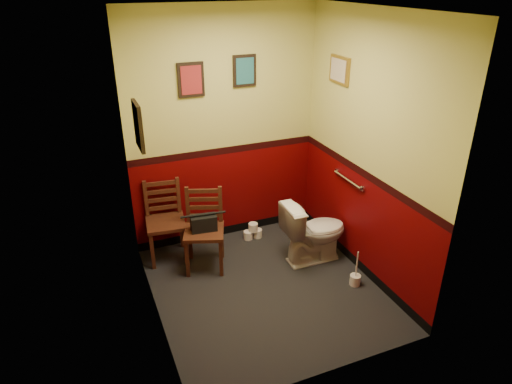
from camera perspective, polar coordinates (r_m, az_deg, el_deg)
floor at (r=4.84m, az=1.16°, el=-11.95°), size 2.20×2.40×0.00m
ceiling at (r=3.84m, az=1.54°, el=21.91°), size 2.20×2.40×0.00m
wall_back at (r=5.21m, az=-4.03°, el=7.68°), size 2.20×0.00×2.70m
wall_front at (r=3.21m, az=9.99°, el=-4.72°), size 2.20×0.00×2.70m
wall_left at (r=3.88m, az=-13.74°, el=0.50°), size 0.00×2.40×2.70m
wall_right at (r=4.68m, az=13.81°, el=4.88°), size 0.00×2.40×2.70m
grab_bar at (r=5.00m, az=11.41°, el=1.51°), size 0.05×0.56×0.06m
framed_print_back_a at (r=4.94m, az=-8.13°, el=13.71°), size 0.28×0.04×0.36m
framed_print_back_b at (r=5.11m, az=-1.44°, el=14.91°), size 0.26×0.04×0.34m
framed_print_left at (r=3.80m, az=-14.48°, el=8.00°), size 0.04×0.30×0.38m
framed_print_right at (r=4.96m, az=10.38°, el=14.78°), size 0.04×0.34×0.28m
toilet at (r=5.13m, az=7.28°, el=-4.94°), size 0.74×0.42×0.72m
toilet_brush at (r=4.96m, az=12.29°, el=-10.60°), size 0.11×0.11×0.40m
chair_left at (r=5.20m, az=-11.27°, el=-3.58°), size 0.47×0.47×0.90m
chair_right at (r=4.98m, az=-6.48°, el=-4.69°), size 0.53×0.53×0.89m
handbag at (r=4.89m, az=-6.57°, el=-3.86°), size 0.29×0.17×0.20m
tp_stack at (r=5.62m, az=-0.39°, el=-5.01°), size 0.24×0.12×0.21m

